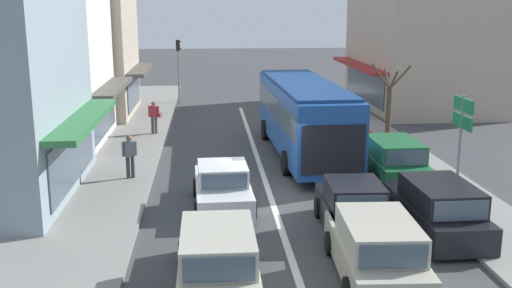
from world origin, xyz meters
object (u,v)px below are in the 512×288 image
object	(u,v)px
directional_road_sign	(462,123)
city_bus	(304,113)
pedestrian_with_handbag_near	(154,115)
traffic_light_downstreet	(178,61)
pedestrian_browsing_midblock	(130,154)
sedan_behind_bus_mid	(223,188)
wagon_behind_bus_near	(218,260)
hatchback_adjacent_lane_lead	(352,208)
parked_wagon_kerb_second	(392,160)
street_tree_right	(389,110)
parked_hatchback_kerb_third	(346,128)
parked_wagon_kerb_front	(436,209)
wagon_queue_gap_filler	(376,249)

from	to	relation	value
directional_road_sign	city_bus	bearing A→B (deg)	121.77
directional_road_sign	pedestrian_with_handbag_near	distance (m)	15.70
traffic_light_downstreet	directional_road_sign	xyz separation A→B (m)	(10.11, -21.10, -0.15)
pedestrian_browsing_midblock	sedan_behind_bus_mid	bearing A→B (deg)	-43.55
wagon_behind_bus_near	hatchback_adjacent_lane_lead	size ratio (longest dim) A/B	1.20
hatchback_adjacent_lane_lead	parked_wagon_kerb_second	world-z (taller)	parked_wagon_kerb_second
hatchback_adjacent_lane_lead	street_tree_right	size ratio (longest dim) A/B	0.96
sedan_behind_bus_mid	wagon_behind_bus_near	world-z (taller)	wagon_behind_bus_near
traffic_light_downstreet	parked_hatchback_kerb_third	bearing A→B (deg)	-55.35
traffic_light_downstreet	pedestrian_browsing_midblock	xyz separation A→B (m)	(-1.07, -17.82, -1.79)
directional_road_sign	traffic_light_downstreet	bearing A→B (deg)	115.61
traffic_light_downstreet	street_tree_right	world-z (taller)	traffic_light_downstreet
traffic_light_downstreet	pedestrian_browsing_midblock	size ratio (longest dim) A/B	2.58
sedan_behind_bus_mid	directional_road_sign	world-z (taller)	directional_road_sign
city_bus	pedestrian_browsing_midblock	world-z (taller)	city_bus
sedan_behind_bus_mid	traffic_light_downstreet	size ratio (longest dim) A/B	1.01
wagon_behind_bus_near	parked_hatchback_kerb_third	world-z (taller)	wagon_behind_bus_near
directional_road_sign	pedestrian_with_handbag_near	world-z (taller)	directional_road_sign
parked_wagon_kerb_second	pedestrian_with_handbag_near	size ratio (longest dim) A/B	2.76
parked_wagon_kerb_front	sedan_behind_bus_mid	bearing A→B (deg)	155.27
parked_hatchback_kerb_third	hatchback_adjacent_lane_lead	bearing A→B (deg)	-102.15
hatchback_adjacent_lane_lead	wagon_queue_gap_filler	bearing A→B (deg)	-93.40
sedan_behind_bus_mid	parked_wagon_kerb_second	size ratio (longest dim) A/B	0.94
hatchback_adjacent_lane_lead	directional_road_sign	bearing A→B (deg)	29.35
street_tree_right	parked_wagon_kerb_second	bearing A→B (deg)	-104.71
wagon_behind_bus_near	pedestrian_browsing_midblock	xyz separation A→B (m)	(-3.07, 9.00, 0.32)
hatchback_adjacent_lane_lead	city_bus	bearing A→B (deg)	90.02
traffic_light_downstreet	pedestrian_with_handbag_near	distance (m)	10.14
wagon_queue_gap_filler	hatchback_adjacent_lane_lead	bearing A→B (deg)	86.60
directional_road_sign	hatchback_adjacent_lane_lead	bearing A→B (deg)	-150.65
parked_wagon_kerb_second	directional_road_sign	distance (m)	3.65
directional_road_sign	parked_hatchback_kerb_third	bearing A→B (deg)	100.81
pedestrian_browsing_midblock	street_tree_right	bearing A→B (deg)	20.24
city_bus	street_tree_right	xyz separation A→B (m)	(3.97, 0.66, -0.02)
hatchback_adjacent_lane_lead	directional_road_sign	world-z (taller)	directional_road_sign
city_bus	pedestrian_with_handbag_near	xyz separation A→B (m)	(-6.80, 4.47, -0.81)
sedan_behind_bus_mid	pedestrian_browsing_midblock	xyz separation A→B (m)	(-3.35, 3.18, 0.40)
wagon_queue_gap_filler	traffic_light_downstreet	bearing A→B (deg)	102.33
city_bus	hatchback_adjacent_lane_lead	world-z (taller)	city_bus
hatchback_adjacent_lane_lead	street_tree_right	world-z (taller)	street_tree_right
sedan_behind_bus_mid	wagon_queue_gap_filler	xyz separation A→B (m)	(3.52, -5.51, 0.08)
wagon_queue_gap_filler	pedestrian_browsing_midblock	world-z (taller)	pedestrian_browsing_midblock
parked_wagon_kerb_second	directional_road_sign	bearing A→B (deg)	-63.62
wagon_behind_bus_near	wagon_queue_gap_filler	world-z (taller)	same
parked_wagon_kerb_second	pedestrian_with_handbag_near	bearing A→B (deg)	138.75
directional_road_sign	pedestrian_with_handbag_near	size ratio (longest dim) A/B	2.21
city_bus	wagon_queue_gap_filler	distance (m)	12.15
parked_wagon_kerb_front	directional_road_sign	distance (m)	3.78
wagon_behind_bus_near	wagon_queue_gap_filler	distance (m)	3.80
hatchback_adjacent_lane_lead	pedestrian_with_handbag_near	world-z (taller)	pedestrian_with_handbag_near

